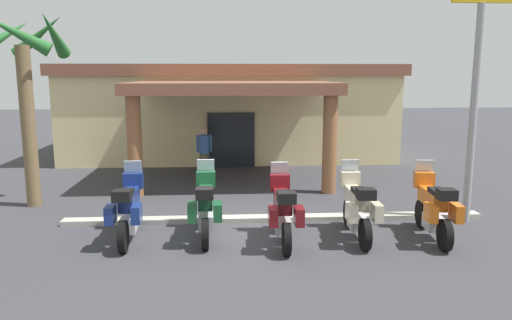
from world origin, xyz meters
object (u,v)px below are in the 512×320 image
(motorcycle_orange, at_px, (434,208))
(roadside_sign, at_px, (479,45))
(palm_tree_roadside, at_px, (23,69))
(motorcycle_green, at_px, (206,207))
(motorcycle_maroon, at_px, (283,211))
(motel_building, at_px, (230,109))
(motorcycle_cream, at_px, (357,207))
(pedestrian, at_px, (204,149))
(motorcycle_blue, at_px, (128,209))

(motorcycle_orange, height_order, roadside_sign, roadside_sign)
(palm_tree_roadside, bearing_deg, motorcycle_green, -31.82)
(palm_tree_roadside, bearing_deg, motorcycle_maroon, -27.93)
(motorcycle_green, bearing_deg, motel_building, -4.45)
(motorcycle_green, relative_size, motorcycle_cream, 1.00)
(motorcycle_maroon, distance_m, pedestrian, 6.86)
(motorcycle_blue, xyz_separation_m, motorcycle_green, (1.65, 0.08, 0.00))
(pedestrian, relative_size, roadside_sign, 0.29)
(motel_building, relative_size, roadside_sign, 2.21)
(motorcycle_maroon, relative_size, motorcycle_orange, 1.00)
(motorcycle_orange, distance_m, pedestrian, 8.37)
(motorcycle_green, xyz_separation_m, pedestrian, (-0.28, 6.14, 0.34))
(motel_building, xyz_separation_m, motorcycle_orange, (4.29, -11.67, -1.32))
(motorcycle_orange, bearing_deg, palm_tree_roadside, 76.10)
(motorcycle_blue, distance_m, motorcycle_maroon, 3.32)
(pedestrian, height_order, roadside_sign, roadside_sign)
(motorcycle_green, bearing_deg, motorcycle_blue, 91.58)
(motorcycle_green, distance_m, palm_tree_roadside, 6.41)
(motel_building, relative_size, pedestrian, 7.74)
(motel_building, relative_size, motorcycle_blue, 6.24)
(pedestrian, bearing_deg, motorcycle_cream, -155.47)
(motorcycle_cream, bearing_deg, motorcycle_maroon, 98.74)
(motorcycle_green, height_order, palm_tree_roadside, palm_tree_roadside)
(motel_building, height_order, motorcycle_maroon, motel_building)
(motel_building, height_order, motorcycle_orange, motel_building)
(motorcycle_blue, relative_size, motorcycle_cream, 1.00)
(motorcycle_cream, bearing_deg, motorcycle_green, 87.75)
(motorcycle_blue, distance_m, palm_tree_roadside, 5.33)
(motel_building, relative_size, motorcycle_cream, 6.24)
(motorcycle_green, xyz_separation_m, roadside_sign, (6.29, 0.81, 3.52))
(palm_tree_roadside, bearing_deg, motel_building, 56.51)
(motorcycle_cream, bearing_deg, motel_building, 14.84)
(motel_building, bearing_deg, motorcycle_blue, -101.67)
(motorcycle_maroon, xyz_separation_m, palm_tree_roadside, (-6.47, 3.43, 2.99))
(pedestrian, bearing_deg, motorcycle_orange, -146.05)
(motorcycle_green, height_order, motorcycle_maroon, same)
(roadside_sign, bearing_deg, motorcycle_orange, -138.30)
(motel_building, xyz_separation_m, roadside_sign, (5.63, -10.48, 2.20))
(roadside_sign, bearing_deg, motorcycle_green, -172.70)
(roadside_sign, bearing_deg, motel_building, 118.25)
(motorcycle_orange, bearing_deg, motorcycle_maroon, 96.06)
(motorcycle_green, bearing_deg, motorcycle_cream, -95.29)
(motorcycle_maroon, distance_m, motorcycle_orange, 3.30)
(pedestrian, bearing_deg, motorcycle_green, 177.85)
(palm_tree_roadside, height_order, roadside_sign, roadside_sign)
(motorcycle_maroon, bearing_deg, motorcycle_cream, -82.21)
(motel_building, height_order, motorcycle_green, motel_building)
(motorcycle_maroon, bearing_deg, motorcycle_orange, -88.13)
(motorcycle_cream, bearing_deg, roadside_sign, -68.74)
(motorcycle_maroon, relative_size, pedestrian, 1.24)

